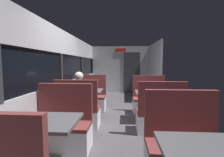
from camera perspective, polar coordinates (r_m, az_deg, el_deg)
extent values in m
cube|color=#423F44|center=(4.30, 2.05, -14.66)|extent=(3.30, 9.20, 0.02)
cube|color=#B2B2B7|center=(4.45, -17.14, -7.71)|extent=(0.08, 8.40, 0.95)
cube|color=#B2B2B7|center=(4.37, -17.68, 12.18)|extent=(0.08, 8.40, 0.60)
cube|color=black|center=(4.34, -17.56, 3.30)|extent=(0.03, 8.40, 0.75)
cube|color=#2D2D30|center=(4.33, -17.19, 3.31)|extent=(0.06, 0.08, 0.75)
cube|color=#2D2D30|center=(6.34, -10.38, 3.96)|extent=(0.06, 0.08, 0.75)
cube|color=#2D2D30|center=(8.39, -6.86, 4.27)|extent=(0.06, 0.08, 0.75)
cube|color=#B2B2B7|center=(8.25, 2.98, 3.07)|extent=(2.90, 0.08, 2.30)
cube|color=#333338|center=(8.22, 6.80, 1.99)|extent=(0.80, 0.04, 2.00)
cube|color=red|center=(8.21, 3.00, 9.84)|extent=(0.50, 0.03, 0.16)
cube|color=#B2B2B7|center=(7.17, 14.50, 2.61)|extent=(0.08, 2.40, 2.30)
cylinder|color=#9E9EA3|center=(2.46, -22.74, -21.73)|extent=(0.10, 0.10, 0.70)
cube|color=#4C4C51|center=(2.32, -23.07, -13.53)|extent=(0.90, 0.70, 0.04)
cube|color=silver|center=(3.07, -16.82, -19.13)|extent=(0.95, 0.50, 0.39)
cube|color=brown|center=(2.99, -16.93, -15.19)|extent=(0.95, 0.50, 0.06)
cube|color=brown|center=(3.08, -15.72, -7.66)|extent=(0.95, 0.08, 0.65)
cylinder|color=#9E9EA3|center=(4.57, -9.25, -8.80)|extent=(0.10, 0.10, 0.70)
cube|color=#4C4C51|center=(4.50, -9.31, -4.22)|extent=(0.90, 0.70, 0.04)
cube|color=silver|center=(4.00, -11.40, -13.19)|extent=(0.95, 0.50, 0.39)
cube|color=brown|center=(3.94, -11.46, -10.08)|extent=(0.95, 0.50, 0.06)
cube|color=brown|center=(3.66, -12.43, -5.55)|extent=(0.95, 0.08, 0.65)
cube|color=silver|center=(5.24, -7.57, -8.73)|extent=(0.95, 0.50, 0.39)
cube|color=brown|center=(5.19, -7.60, -6.32)|extent=(0.95, 0.50, 0.06)
cube|color=brown|center=(5.33, -7.20, -2.13)|extent=(0.95, 0.08, 0.65)
cube|color=#4C4C51|center=(1.72, 32.40, -20.64)|extent=(0.90, 0.70, 0.04)
cube|color=brown|center=(2.39, 23.94, -20.75)|extent=(0.95, 0.50, 0.06)
cube|color=brown|center=(2.45, 22.53, -11.16)|extent=(0.95, 0.08, 0.65)
cylinder|color=#9E9EA3|center=(4.33, 14.18, -9.67)|extent=(0.10, 0.10, 0.70)
cube|color=#4C4C51|center=(4.26, 14.29, -4.84)|extent=(0.90, 0.70, 0.04)
cube|color=silver|center=(3.76, 15.99, -14.49)|extent=(0.95, 0.50, 0.39)
cube|color=brown|center=(3.69, 16.07, -11.20)|extent=(0.95, 0.50, 0.06)
cube|color=brown|center=(3.41, 16.97, -6.44)|extent=(0.95, 0.08, 0.65)
cube|color=silver|center=(5.00, 12.77, -9.47)|extent=(0.95, 0.50, 0.39)
cube|color=brown|center=(4.95, 12.82, -6.95)|extent=(0.95, 0.50, 0.06)
cube|color=brown|center=(5.10, 12.53, -2.55)|extent=(0.95, 0.08, 0.65)
cube|color=#26262D|center=(3.99, -11.41, -12.78)|extent=(0.30, 0.36, 0.45)
cube|color=#3F598C|center=(3.91, -11.35, -5.22)|extent=(0.34, 0.22, 0.60)
sphere|color=beige|center=(3.88, -11.38, 0.81)|extent=(0.20, 0.20, 0.20)
cylinder|color=#3F598C|center=(4.13, -13.39, -4.42)|extent=(0.07, 0.28, 0.07)
cylinder|color=#3F598C|center=(4.03, -7.94, -4.56)|extent=(0.07, 0.28, 0.07)
cylinder|color=#26598C|center=(2.18, -23.99, -12.99)|extent=(0.07, 0.07, 0.09)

